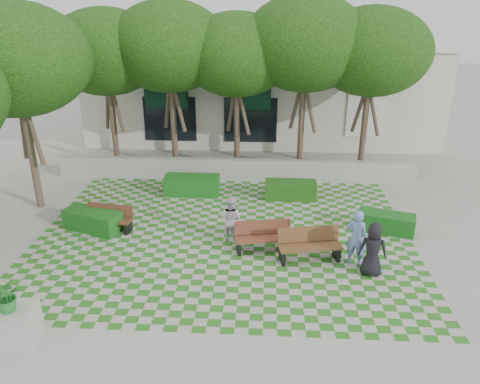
# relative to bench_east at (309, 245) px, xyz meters

# --- Properties ---
(ground) EXTENTS (90.00, 90.00, 0.00)m
(ground) POSITION_rel_bench_east_xyz_m (-2.64, 0.19, -0.47)
(ground) COLOR gray
(ground) RESTS_ON ground
(lawn) EXTENTS (12.00, 12.00, 0.00)m
(lawn) POSITION_rel_bench_east_xyz_m (-2.64, 1.19, -0.46)
(lawn) COLOR #2B721E
(lawn) RESTS_ON ground
(sidewalk_south) EXTENTS (16.00, 2.00, 0.01)m
(sidewalk_south) POSITION_rel_bench_east_xyz_m (-2.64, -4.51, -0.46)
(sidewalk_south) COLOR #9E9B93
(sidewalk_south) RESTS_ON ground
(sidewalk_west) EXTENTS (2.00, 12.00, 0.01)m
(sidewalk_west) POSITION_rel_bench_east_xyz_m (-9.84, 1.19, -0.46)
(sidewalk_west) COLOR #9E9B93
(sidewalk_west) RESTS_ON ground
(retaining_wall) EXTENTS (15.00, 0.36, 0.90)m
(retaining_wall) POSITION_rel_bench_east_xyz_m (-2.64, 6.39, -0.02)
(retaining_wall) COLOR #9E9B93
(retaining_wall) RESTS_ON ground
(bench_east) EXTENTS (1.93, 0.95, 0.97)m
(bench_east) POSITION_rel_bench_east_xyz_m (0.00, 0.00, 0.00)
(bench_east) COLOR #56381D
(bench_east) RESTS_ON ground
(bench_mid) EXTENTS (1.81, 0.90, 0.91)m
(bench_mid) POSITION_rel_bench_east_xyz_m (-1.36, 0.48, -0.03)
(bench_mid) COLOR brown
(bench_mid) RESTS_ON ground
(bench_west) EXTENTS (1.68, 0.78, 0.85)m
(bench_west) POSITION_rel_bench_east_xyz_m (-6.51, 1.53, -0.06)
(bench_west) COLOR #502A1B
(bench_west) RESTS_ON ground
(hedge_east) EXTENTS (1.93, 1.21, 0.63)m
(hedge_east) POSITION_rel_bench_east_xyz_m (2.69, 1.96, -0.15)
(hedge_east) COLOR #144D17
(hedge_east) RESTS_ON ground
(hedge_midright) EXTENTS (1.95, 0.79, 0.68)m
(hedge_midright) POSITION_rel_bench_east_xyz_m (-0.37, 4.54, -0.13)
(hedge_midright) COLOR #1A4813
(hedge_midright) RESTS_ON ground
(hedge_midleft) EXTENTS (2.13, 0.86, 0.74)m
(hedge_midleft) POSITION_rel_bench_east_xyz_m (-4.22, 4.73, -0.10)
(hedge_midleft) COLOR #155118
(hedge_midleft) RESTS_ON ground
(hedge_west) EXTENTS (2.09, 1.40, 0.68)m
(hedge_west) POSITION_rel_bench_east_xyz_m (-7.03, 1.49, -0.13)
(hedge_west) COLOR #144B16
(hedge_west) RESTS_ON ground
(planter_front) EXTENTS (0.98, 0.98, 1.63)m
(planter_front) POSITION_rel_bench_east_xyz_m (-6.81, -4.09, 0.19)
(planter_front) COLOR #9E9B93
(planter_front) RESTS_ON ground
(person_blue) EXTENTS (0.74, 0.63, 1.71)m
(person_blue) POSITION_rel_bench_east_xyz_m (1.30, -0.18, 0.39)
(person_blue) COLOR #6983C0
(person_blue) RESTS_ON ground
(person_dark) EXTENTS (0.86, 0.66, 1.57)m
(person_dark) POSITION_rel_bench_east_xyz_m (1.66, -0.72, 0.32)
(person_dark) COLOR black
(person_dark) RESTS_ON ground
(person_white) EXTENTS (0.90, 0.84, 1.49)m
(person_white) POSITION_rel_bench_east_xyz_m (-2.39, 1.03, 0.28)
(person_white) COLOR silver
(person_white) RESTS_ON ground
(tree_row) EXTENTS (17.70, 13.40, 7.41)m
(tree_row) POSITION_rel_bench_east_xyz_m (-4.51, 6.15, 4.71)
(tree_row) COLOR #47382B
(tree_row) RESTS_ON ground
(building) EXTENTS (18.00, 8.92, 5.15)m
(building) POSITION_rel_bench_east_xyz_m (-1.71, 14.27, 2.05)
(building) COLOR beige
(building) RESTS_ON ground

